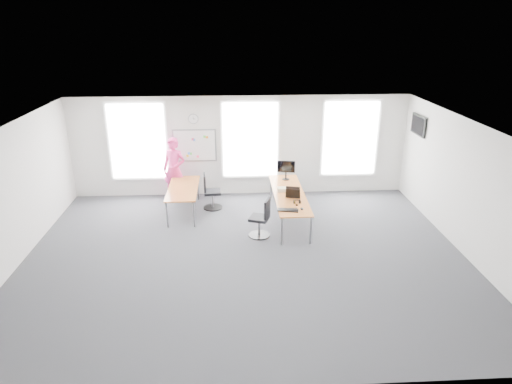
{
  "coord_description": "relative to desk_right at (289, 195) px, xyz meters",
  "views": [
    {
      "loc": [
        -0.3,
        -9.2,
        5.1
      ],
      "look_at": [
        0.31,
        1.2,
        1.1
      ],
      "focal_mm": 32.0,
      "sensor_mm": 36.0,
      "label": 1
    }
  ],
  "objects": [
    {
      "name": "wall_back",
      "position": [
        -1.23,
        2.02,
        0.81
      ],
      "size": [
        10.0,
        0.0,
        10.0
      ],
      "primitive_type": "plane",
      "rotation": [
        1.57,
        0.0,
        0.0
      ],
      "color": "silver",
      "rests_on": "ground"
    },
    {
      "name": "whiteboard",
      "position": [
        -2.58,
        1.99,
        0.86
      ],
      "size": [
        1.2,
        0.03,
        0.9
      ],
      "primitive_type": "cube",
      "color": "white",
      "rests_on": "wall_back"
    },
    {
      "name": "paper_stack",
      "position": [
        -0.15,
        0.18,
        0.1
      ],
      "size": [
        0.29,
        0.22,
        0.1
      ],
      "primitive_type": "cube",
      "rotation": [
        0.0,
        0.0,
        0.01
      ],
      "color": "beige",
      "rests_on": "desk_right"
    },
    {
      "name": "floor",
      "position": [
        -1.23,
        -1.98,
        -0.69
      ],
      "size": [
        10.0,
        10.0,
        0.0
      ],
      "primitive_type": "plane",
      "color": "#27272C",
      "rests_on": "ground"
    },
    {
      "name": "wall_clock",
      "position": [
        -2.58,
        1.99,
        1.66
      ],
      "size": [
        0.3,
        0.04,
        0.3
      ],
      "primitive_type": "cylinder",
      "rotation": [
        1.57,
        0.0,
        0.0
      ],
      "color": "gray",
      "rests_on": "wall_back"
    },
    {
      "name": "wall_left",
      "position": [
        -6.23,
        -1.98,
        0.81
      ],
      "size": [
        0.0,
        10.0,
        10.0
      ],
      "primitive_type": "plane",
      "rotation": [
        1.57,
        0.0,
        1.57
      ],
      "color": "silver",
      "rests_on": "ground"
    },
    {
      "name": "laptop_sleeve",
      "position": [
        0.05,
        -0.34,
        0.19
      ],
      "size": [
        0.37,
        0.27,
        0.29
      ],
      "rotation": [
        0.0,
        0.0,
        -0.24
      ],
      "color": "black",
      "rests_on": "desk_right"
    },
    {
      "name": "desk_right",
      "position": [
        0.0,
        0.0,
        0.0
      ],
      "size": [
        0.81,
        3.05,
        0.74
      ],
      "color": "#D56C3C",
      "rests_on": "ground"
    },
    {
      "name": "person",
      "position": [
        -3.18,
        1.6,
        0.25
      ],
      "size": [
        0.8,
        0.65,
        1.89
      ],
      "primitive_type": "imported",
      "rotation": [
        0.0,
        0.0,
        -0.33
      ],
      "color": "#ED388A",
      "rests_on": "ground"
    },
    {
      "name": "ceiling",
      "position": [
        -1.23,
        -1.98,
        2.31
      ],
      "size": [
        10.0,
        10.0,
        0.0
      ],
      "primitive_type": "plane",
      "rotation": [
        3.14,
        0.0,
        0.0
      ],
      "color": "white",
      "rests_on": "ground"
    },
    {
      "name": "window_left",
      "position": [
        -4.23,
        1.99,
        1.01
      ],
      "size": [
        1.6,
        0.06,
        2.2
      ],
      "primitive_type": "cube",
      "color": "white",
      "rests_on": "wall_back"
    },
    {
      "name": "window_mid",
      "position": [
        -0.93,
        1.99,
        1.01
      ],
      "size": [
        1.6,
        0.06,
        2.2
      ],
      "primitive_type": "cube",
      "color": "white",
      "rests_on": "wall_back"
    },
    {
      "name": "wall_front",
      "position": [
        -1.23,
        -5.98,
        0.81
      ],
      "size": [
        10.0,
        0.0,
        10.0
      ],
      "primitive_type": "plane",
      "rotation": [
        -1.57,
        0.0,
        0.0
      ],
      "color": "silver",
      "rests_on": "ground"
    },
    {
      "name": "mouse",
      "position": [
        0.17,
        -1.11,
        0.07
      ],
      "size": [
        0.1,
        0.14,
        0.05
      ],
      "primitive_type": "ellipsoid",
      "rotation": [
        0.0,
        0.0,
        -0.16
      ],
      "color": "black",
      "rests_on": "desk_right"
    },
    {
      "name": "keyboard",
      "position": [
        -0.17,
        -1.14,
        0.06
      ],
      "size": [
        0.53,
        0.28,
        0.02
      ],
      "primitive_type": "cube",
      "rotation": [
        0.0,
        0.0,
        -0.21
      ],
      "color": "black",
      "rests_on": "desk_right"
    },
    {
      "name": "wall_right",
      "position": [
        3.77,
        -1.98,
        0.81
      ],
      "size": [
        0.0,
        10.0,
        10.0
      ],
      "primitive_type": "plane",
      "rotation": [
        1.57,
        0.0,
        -1.57
      ],
      "color": "silver",
      "rests_on": "ground"
    },
    {
      "name": "chair_left",
      "position": [
        -2.12,
        0.88,
        -0.25
      ],
      "size": [
        0.54,
        0.54,
        1.02
      ],
      "rotation": [
        0.0,
        0.0,
        1.65
      ],
      "color": "black",
      "rests_on": "ground"
    },
    {
      "name": "lens_cap",
      "position": [
        0.09,
        -0.82,
        0.05
      ],
      "size": [
        0.08,
        0.08,
        0.01
      ],
      "primitive_type": "cylinder",
      "rotation": [
        0.0,
        0.0,
        -0.14
      ],
      "color": "black",
      "rests_on": "desk_right"
    },
    {
      "name": "window_right",
      "position": [
        2.07,
        1.99,
        1.01
      ],
      "size": [
        1.6,
        0.06,
        2.2
      ],
      "primitive_type": "cube",
      "color": "white",
      "rests_on": "wall_back"
    },
    {
      "name": "headphones",
      "position": [
        0.1,
        -0.71,
        0.1
      ],
      "size": [
        0.18,
        0.1,
        0.1
      ],
      "rotation": [
        0.0,
        0.0,
        0.23
      ],
      "color": "black",
      "rests_on": "desk_right"
    },
    {
      "name": "monitor",
      "position": [
        0.05,
        1.1,
        0.39
      ],
      "size": [
        0.5,
        0.21,
        0.56
      ],
      "rotation": [
        0.0,
        0.0,
        -0.18
      ],
      "color": "black",
      "rests_on": "desk_right"
    },
    {
      "name": "chair_right",
      "position": [
        -0.8,
        -0.98,
        -0.26
      ],
      "size": [
        0.58,
        0.57,
        0.99
      ],
      "rotation": [
        0.0,
        0.0,
        -1.92
      ],
      "color": "black",
      "rests_on": "ground"
    },
    {
      "name": "tv",
      "position": [
        3.72,
        1.02,
        1.61
      ],
      "size": [
        0.06,
        0.9,
        0.55
      ],
      "primitive_type": "cube",
      "color": "black",
      "rests_on": "wall_right"
    },
    {
      "name": "desk_left",
      "position": [
        -2.84,
        0.61,
        -0.02
      ],
      "size": [
        0.81,
        2.02,
        0.74
      ],
      "color": "#D56C3C",
      "rests_on": "ground"
    }
  ]
}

